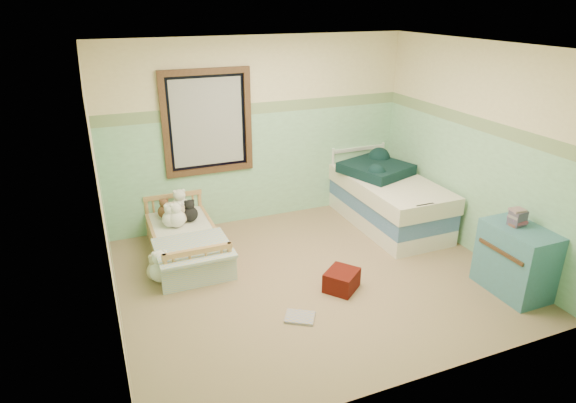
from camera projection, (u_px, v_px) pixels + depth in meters
name	position (u px, v px, depth m)	size (l,w,h in m)	color
floor	(313.00, 277.00, 5.57)	(4.20, 3.60, 0.02)	#766246
ceiling	(318.00, 46.00, 4.60)	(4.20, 3.60, 0.02)	white
wall_back	(259.00, 132.00, 6.63)	(4.20, 0.04, 2.50)	beige
wall_front	(421.00, 248.00, 3.55)	(4.20, 0.04, 2.50)	beige
wall_left	(101.00, 202.00, 4.36)	(0.04, 3.60, 2.50)	beige
wall_right	(476.00, 151.00, 5.82)	(0.04, 3.60, 2.50)	beige
wainscot_mint	(260.00, 167.00, 6.81)	(4.20, 0.01, 1.50)	#7CB184
border_strip	(259.00, 108.00, 6.49)	(4.20, 0.01, 0.15)	#3A683C
window_frame	(208.00, 123.00, 6.27)	(1.16, 0.06, 1.36)	#331F11
window_blinds	(207.00, 123.00, 6.28)	(0.92, 0.01, 1.12)	beige
toddler_bed_frame	(186.00, 248.00, 6.00)	(0.76, 1.53, 0.20)	#B3823C
toddler_mattress	(185.00, 236.00, 5.94)	(0.70, 1.46, 0.12)	silver
patchwork_quilt	(193.00, 248.00, 5.51)	(0.83, 0.76, 0.03)	#8AADCD
plush_bed_brown	(165.00, 212.00, 6.26)	(0.18, 0.18, 0.18)	brown
plush_bed_white	(180.00, 207.00, 6.31)	(0.24, 0.24, 0.24)	white
plush_bed_tan	(172.00, 217.00, 6.08)	(0.20, 0.20, 0.20)	beige
plush_bed_dark	(190.00, 214.00, 6.16)	(0.20, 0.20, 0.20)	black
plush_floor_cream	(161.00, 271.00, 5.43)	(0.26, 0.26, 0.26)	white
plush_floor_tan	(157.00, 271.00, 5.47)	(0.22, 0.22, 0.22)	beige
twin_bed_frame	(387.00, 217.00, 6.82)	(0.91, 1.82, 0.22)	white
twin_boxspring	(389.00, 202.00, 6.74)	(0.91, 1.82, 0.22)	#2E5C82
twin_mattress	(390.00, 187.00, 6.65)	(0.94, 1.85, 0.22)	beige
teal_blanket	(376.00, 168.00, 6.82)	(0.77, 0.82, 0.14)	black
dresser	(516.00, 260.00, 5.17)	(0.47, 0.74, 0.74)	#3C6E74
book_stack	(518.00, 218.00, 5.06)	(0.16, 0.12, 0.16)	#543438
red_pillow	(342.00, 280.00, 5.29)	(0.35, 0.31, 0.22)	maroon
floor_book	(300.00, 317.00, 4.84)	(0.29, 0.22, 0.03)	gold
extra_plush_0	(182.00, 217.00, 6.12)	(0.16, 0.16, 0.16)	beige
extra_plush_1	(171.00, 219.00, 6.02)	(0.21, 0.21, 0.21)	white
extra_plush_2	(177.00, 219.00, 6.01)	(0.21, 0.21, 0.21)	white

